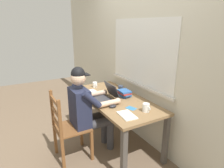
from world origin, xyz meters
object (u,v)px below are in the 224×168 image
object	(u,v)px
laptop	(106,96)
computer_mouse	(113,106)
coffee_mug_white	(95,85)
desk	(115,104)
coffee_mug_dark	(121,89)
seated_person	(87,107)
coffee_mug_spare	(146,108)
wooden_chair	(68,128)
book_stack_main	(124,93)
landscape_photo_print	(131,108)

from	to	relation	value
laptop	computer_mouse	world-z (taller)	laptop
computer_mouse	coffee_mug_white	distance (m)	0.88
desk	coffee_mug_dark	size ratio (longest dim) A/B	13.29
desk	seated_person	world-z (taller)	seated_person
coffee_mug_white	coffee_mug_spare	distance (m)	1.17
desk	coffee_mug_dark	world-z (taller)	coffee_mug_dark
laptop	coffee_mug_white	world-z (taller)	laptop
wooden_chair	computer_mouse	xyz separation A→B (m)	(0.25, 0.53, 0.28)
coffee_mug_dark	coffee_mug_white	bearing A→B (deg)	-144.50
book_stack_main	landscape_photo_print	world-z (taller)	book_stack_main
coffee_mug_white	book_stack_main	world-z (taller)	book_stack_main
seated_person	laptop	size ratio (longest dim) A/B	3.74
computer_mouse	coffee_mug_dark	distance (m)	0.64
coffee_mug_dark	seated_person	bearing A→B (deg)	-70.56
laptop	coffee_mug_spare	distance (m)	0.63
coffee_mug_white	desk	bearing A→B (deg)	3.96
book_stack_main	desk	bearing A→B (deg)	-99.57
laptop	computer_mouse	bearing A→B (deg)	-10.97
desk	laptop	world-z (taller)	laptop
desk	seated_person	bearing A→B (deg)	-86.37
wooden_chair	laptop	world-z (taller)	laptop
seated_person	coffee_mug_dark	world-z (taller)	seated_person
seated_person	wooden_chair	xyz separation A→B (m)	(-0.00, -0.28, -0.22)
seated_person	book_stack_main	xyz separation A→B (m)	(-0.00, 0.58, 0.09)
laptop	coffee_mug_dark	bearing A→B (deg)	118.22
wooden_chair	coffee_mug_spare	xyz separation A→B (m)	(0.55, 0.82, 0.31)
book_stack_main	landscape_photo_print	distance (m)	0.42
computer_mouse	coffee_mug_dark	size ratio (longest dim) A/B	0.84
coffee_mug_spare	landscape_photo_print	bearing A→B (deg)	-148.45
laptop	coffee_mug_dark	size ratio (longest dim) A/B	2.79
wooden_chair	coffee_mug_white	bearing A→B (deg)	132.32
seated_person	landscape_photo_print	xyz separation A→B (m)	(0.38, 0.44, 0.04)
desk	book_stack_main	world-z (taller)	book_stack_main
laptop	coffee_mug_spare	size ratio (longest dim) A/B	2.72
seated_person	wooden_chair	world-z (taller)	seated_person
seated_person	coffee_mug_dark	size ratio (longest dim) A/B	10.43
coffee_mug_white	landscape_photo_print	bearing A→B (deg)	2.25
seated_person	coffee_mug_dark	distance (m)	0.71
wooden_chair	coffee_mug_dark	bearing A→B (deg)	103.96
laptop	book_stack_main	world-z (taller)	laptop
book_stack_main	landscape_photo_print	size ratio (longest dim) A/B	1.59
seated_person	coffee_mug_spare	distance (m)	0.77
computer_mouse	seated_person	bearing A→B (deg)	-134.95
wooden_chair	computer_mouse	world-z (taller)	wooden_chair
coffee_mug_white	book_stack_main	bearing A→B (deg)	17.11
desk	book_stack_main	xyz separation A→B (m)	(0.02, 0.15, 0.14)
landscape_photo_print	computer_mouse	bearing A→B (deg)	-143.19
laptop	coffee_mug_spare	world-z (taller)	laptop
wooden_chair	landscape_photo_print	world-z (taller)	wooden_chair
laptop	coffee_mug_white	distance (m)	0.58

